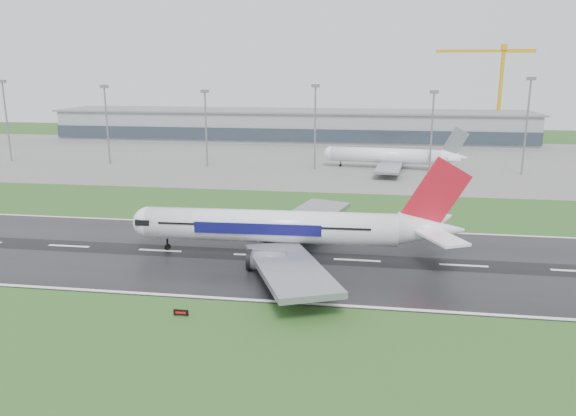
# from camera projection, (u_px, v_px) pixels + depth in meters

# --- Properties ---
(ground) EXTENTS (520.00, 520.00, 0.00)m
(ground) POSITION_uv_depth(u_px,v_px,m) (160.00, 251.00, 113.03)
(ground) COLOR #254E1C
(ground) RESTS_ON ground
(runway) EXTENTS (400.00, 45.00, 0.10)m
(runway) POSITION_uv_depth(u_px,v_px,m) (160.00, 251.00, 113.02)
(runway) COLOR black
(runway) RESTS_ON ground
(apron) EXTENTS (400.00, 130.00, 0.08)m
(apron) POSITION_uv_depth(u_px,v_px,m) (270.00, 158.00, 232.96)
(apron) COLOR slate
(apron) RESTS_ON ground
(terminal) EXTENTS (240.00, 36.00, 15.00)m
(terminal) POSITION_uv_depth(u_px,v_px,m) (291.00, 126.00, 288.72)
(terminal) COLOR gray
(terminal) RESTS_ON ground
(main_airliner) EXTENTS (67.48, 64.47, 19.32)m
(main_airliner) POSITION_uv_depth(u_px,v_px,m) (294.00, 208.00, 108.24)
(main_airliner) COLOR white
(main_airliner) RESTS_ON runway
(parked_airliner) EXTENTS (58.34, 55.08, 15.62)m
(parked_airliner) POSITION_uv_depth(u_px,v_px,m) (391.00, 148.00, 205.16)
(parked_airliner) COLOR white
(parked_airliner) RESTS_ON apron
(tower_crane) EXTENTS (49.29, 5.79, 48.25)m
(tower_crane) POSITION_uv_depth(u_px,v_px,m) (500.00, 94.00, 283.76)
(tower_crane) COLOR gold
(tower_crane) RESTS_ON ground
(runway_sign) EXTENTS (2.31, 0.39, 1.04)m
(runway_sign) POSITION_uv_depth(u_px,v_px,m) (181.00, 313.00, 82.96)
(runway_sign) COLOR black
(runway_sign) RESTS_ON ground
(floodmast_0) EXTENTS (0.64, 0.64, 31.05)m
(floodmast_0) POSITION_uv_depth(u_px,v_px,m) (7.00, 123.00, 219.86)
(floodmast_0) COLOR gray
(floodmast_0) RESTS_ON ground
(floodmast_1) EXTENTS (0.64, 0.64, 29.29)m
(floodmast_1) POSITION_uv_depth(u_px,v_px,m) (107.00, 127.00, 213.98)
(floodmast_1) COLOR gray
(floodmast_1) RESTS_ON ground
(floodmast_2) EXTENTS (0.64, 0.64, 27.69)m
(floodmast_2) POSITION_uv_depth(u_px,v_px,m) (206.00, 130.00, 208.48)
(floodmast_2) COLOR gray
(floodmast_2) RESTS_ON ground
(floodmast_3) EXTENTS (0.64, 0.64, 29.83)m
(floodmast_3) POSITION_uv_depth(u_px,v_px,m) (315.00, 129.00, 202.28)
(floodmast_3) COLOR gray
(floodmast_3) RESTS_ON ground
(floodmast_4) EXTENTS (0.64, 0.64, 27.91)m
(floodmast_4) POSITION_uv_depth(u_px,v_px,m) (432.00, 134.00, 196.52)
(floodmast_4) COLOR gray
(floodmast_4) RESTS_ON ground
(floodmast_5) EXTENTS (0.64, 0.64, 32.52)m
(floodmast_5) POSITION_uv_depth(u_px,v_px,m) (526.00, 129.00, 191.38)
(floodmast_5) COLOR gray
(floodmast_5) RESTS_ON ground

